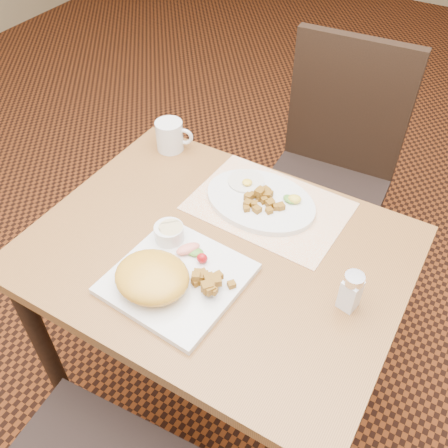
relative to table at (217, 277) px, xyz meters
The scene contains 15 objects.
ground 0.64m from the table, ahead, with size 8.00×8.00×0.00m, color black.
table is the anchor object (origin of this frame).
chair_far 0.73m from the table, 86.67° to the left, with size 0.45×0.46×0.97m.
placemat 0.23m from the table, 77.96° to the left, with size 0.40×0.28×0.00m, color white.
plate_square 0.18m from the table, 99.91° to the right, with size 0.28×0.28×0.02m, color silver.
plate_oval 0.23m from the table, 84.82° to the left, with size 0.30×0.23×0.02m, color silver, non-canonical shape.
hollandaise_mound 0.25m from the table, 106.79° to the right, with size 0.18×0.15×0.06m.
ramekin 0.19m from the table, 157.88° to the right, with size 0.07×0.07×0.04m.
garnish_sq 0.15m from the table, 116.23° to the right, with size 0.09×0.07×0.03m.
fried_egg 0.28m from the table, 101.29° to the left, with size 0.10×0.10×0.02m.
garnish_ov 0.28m from the table, 67.44° to the left, with size 0.06×0.04×0.02m.
salt_shaker 0.37m from the table, ahead, with size 0.05×0.05×0.10m.
coffee_mug 0.46m from the table, 139.38° to the left, with size 0.11×0.08×0.09m.
home_fries_sq 0.20m from the table, 66.25° to the right, with size 0.10×0.07×0.04m.
home_fries_ov 0.23m from the table, 81.52° to the left, with size 0.11×0.11×0.03m.
Camera 1 is at (0.44, -0.71, 1.64)m, focal length 40.00 mm.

